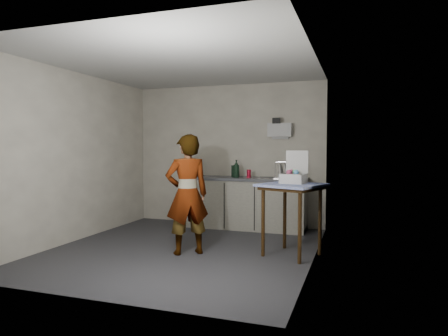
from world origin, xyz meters
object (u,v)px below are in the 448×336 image
(bakery_box, at_px, (294,176))
(soda_can, at_px, (249,174))
(dish_rack, at_px, (287,175))
(side_table, at_px, (292,193))
(paper_towel, at_px, (197,170))
(dark_bottle, at_px, (233,171))
(kitchen_counter, at_px, (244,204))
(soap_bottle, at_px, (236,169))
(standing_man, at_px, (187,194))

(bakery_box, bearing_deg, soda_can, 133.97)
(dish_rack, bearing_deg, soda_can, 178.88)
(side_table, relative_size, paper_towel, 3.76)
(soda_can, relative_size, dark_bottle, 0.67)
(kitchen_counter, relative_size, side_table, 2.33)
(bakery_box, bearing_deg, kitchen_counter, 136.06)
(soap_bottle, relative_size, dark_bottle, 1.49)
(side_table, relative_size, dark_bottle, 4.60)
(kitchen_counter, distance_m, side_table, 1.93)
(bakery_box, bearing_deg, side_table, -84.51)
(dark_bottle, bearing_deg, bakery_box, -48.07)
(soap_bottle, xyz_separation_m, paper_towel, (-0.78, 0.08, -0.04))
(paper_towel, bearing_deg, dish_rack, -0.95)
(kitchen_counter, bearing_deg, dish_rack, -2.90)
(soda_can, bearing_deg, dark_bottle, 167.12)
(side_table, relative_size, bakery_box, 2.19)
(side_table, height_order, standing_man, standing_man)
(soap_bottle, distance_m, paper_towel, 0.78)
(standing_man, bearing_deg, side_table, 156.82)
(paper_towel, bearing_deg, soda_can, -0.84)
(standing_man, bearing_deg, soap_bottle, -132.71)
(bakery_box, bearing_deg, soap_bottle, 140.62)
(dish_rack, bearing_deg, side_table, -77.82)
(standing_man, height_order, bakery_box, standing_man)
(soda_can, bearing_deg, bakery_box, -54.29)
(soda_can, xyz_separation_m, dark_bottle, (-0.32, 0.07, 0.03))
(soap_bottle, height_order, bakery_box, bakery_box)
(kitchen_counter, relative_size, paper_towel, 8.77)
(soap_bottle, bearing_deg, dish_rack, 3.13)
(standing_man, xyz_separation_m, dark_bottle, (0.04, 1.94, 0.21))
(kitchen_counter, distance_m, dark_bottle, 0.63)
(kitchen_counter, relative_size, soda_can, 16.04)
(soap_bottle, height_order, soda_can, soap_bottle)
(soap_bottle, bearing_deg, side_table, -49.97)
(side_table, distance_m, dark_bottle, 2.06)
(soap_bottle, relative_size, dish_rack, 0.74)
(standing_man, relative_size, bakery_box, 3.69)
(kitchen_counter, distance_m, dish_rack, 0.95)
(side_table, distance_m, standing_man, 1.40)
(kitchen_counter, xyz_separation_m, soda_can, (0.10, -0.03, 0.55))
(kitchen_counter, xyz_separation_m, standing_man, (-0.25, -1.90, 0.38))
(dark_bottle, bearing_deg, kitchen_counter, -12.05)
(dish_rack, bearing_deg, standing_man, -119.00)
(side_table, distance_m, paper_towel, 2.51)
(kitchen_counter, bearing_deg, standing_man, -97.60)
(paper_towel, bearing_deg, dark_bottle, 4.87)
(side_table, bearing_deg, soap_bottle, 151.19)
(paper_towel, relative_size, dish_rack, 0.61)
(dish_rack, relative_size, bakery_box, 0.96)
(kitchen_counter, height_order, dish_rack, dish_rack)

